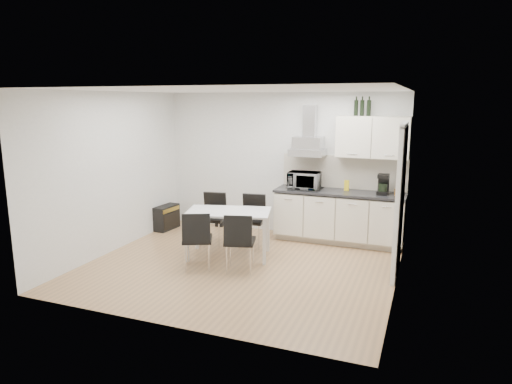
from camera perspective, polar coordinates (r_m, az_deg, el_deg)
ground at (r=6.98m, az=-2.00°, el=-9.22°), size 4.50×4.50×0.00m
wall_back at (r=8.49m, az=3.23°, el=3.55°), size 4.50×0.10×2.60m
wall_front at (r=4.90m, az=-11.30°, el=-2.51°), size 4.50×0.10×2.60m
wall_left at (r=7.79m, az=-17.51°, el=2.32°), size 0.10×4.00×2.60m
wall_right at (r=6.12m, az=17.67°, el=-0.04°), size 0.10×4.00×2.60m
ceiling at (r=6.53m, az=-2.17°, el=12.64°), size 4.50×4.50×0.00m
doorway at (r=6.71m, az=17.50°, el=-1.24°), size 0.08×1.04×2.10m
kitchenette at (r=8.03m, az=10.67°, el=-0.49°), size 2.22×0.64×2.52m
dining_table at (r=7.21m, az=-3.44°, el=-3.06°), size 1.44×1.05×0.75m
chair_far_left at (r=7.92m, az=-5.51°, el=-3.40°), size 0.51×0.56×0.88m
chair_far_right at (r=7.75m, az=-0.57°, el=-3.69°), size 0.50×0.55×0.88m
chair_near_left at (r=6.80m, az=-7.33°, el=-5.94°), size 0.61×0.64×0.88m
chair_near_right at (r=6.66m, az=-2.01°, el=-6.25°), size 0.55×0.60×0.88m
guitar_amp at (r=8.99m, az=-11.11°, el=-3.13°), size 0.29×0.58×0.47m
floor_speaker at (r=9.08m, az=-4.57°, el=-3.49°), size 0.17×0.16×0.26m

